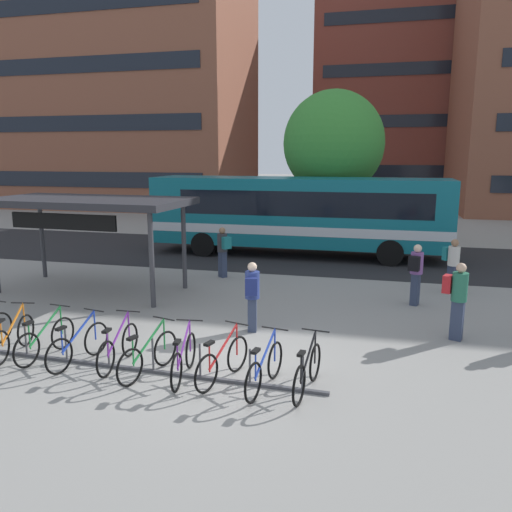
% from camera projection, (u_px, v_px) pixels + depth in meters
% --- Properties ---
extents(ground, '(200.00, 200.00, 0.00)m').
position_uv_depth(ground, '(226.00, 366.00, 9.94)').
color(ground, gray).
extents(bus_lane_asphalt, '(80.00, 7.20, 0.01)m').
position_uv_depth(bus_lane_asphalt, '(308.00, 256.00, 20.80)').
color(bus_lane_asphalt, '#232326').
rests_on(bus_lane_asphalt, ground).
extents(city_bus, '(12.04, 2.65, 3.20)m').
position_uv_depth(city_bus, '(296.00, 213.00, 20.56)').
color(city_bus, '#0F6070').
rests_on(city_bus, ground).
extents(bike_rack, '(7.72, 0.35, 0.70)m').
position_uv_depth(bike_rack, '(131.00, 365.00, 9.73)').
color(bike_rack, '#47474C').
rests_on(bike_rack, ground).
extents(parked_bicycle_orange_1, '(0.53, 1.70, 0.99)m').
position_uv_depth(parked_bicycle_orange_1, '(13.00, 337.00, 10.42)').
color(parked_bicycle_orange_1, black).
rests_on(parked_bicycle_orange_1, ground).
extents(parked_bicycle_green_2, '(0.52, 1.72, 0.99)m').
position_uv_depth(parked_bicycle_green_2, '(45.00, 340.00, 10.27)').
color(parked_bicycle_green_2, black).
rests_on(parked_bicycle_green_2, ground).
extents(parked_bicycle_blue_3, '(0.52, 1.70, 0.99)m').
position_uv_depth(parked_bicycle_blue_3, '(78.00, 346.00, 9.96)').
color(parked_bicycle_blue_3, black).
rests_on(parked_bicycle_blue_3, ground).
extents(parked_bicycle_purple_4, '(0.52, 1.72, 0.99)m').
position_uv_depth(parked_bicycle_purple_4, '(118.00, 348.00, 9.86)').
color(parked_bicycle_purple_4, black).
rests_on(parked_bicycle_purple_4, ground).
extents(parked_bicycle_green_5, '(0.61, 1.68, 0.99)m').
position_uv_depth(parked_bicycle_green_5, '(148.00, 356.00, 9.45)').
color(parked_bicycle_green_5, black).
rests_on(parked_bicycle_green_5, ground).
extents(parked_bicycle_purple_6, '(0.52, 1.72, 0.99)m').
position_uv_depth(parked_bicycle_purple_6, '(184.00, 359.00, 9.30)').
color(parked_bicycle_purple_6, black).
rests_on(parked_bicycle_purple_6, ground).
extents(parked_bicycle_red_7, '(0.65, 1.67, 0.99)m').
position_uv_depth(parked_bicycle_red_7, '(223.00, 362.00, 9.18)').
color(parked_bicycle_red_7, black).
rests_on(parked_bicycle_red_7, ground).
extents(parked_bicycle_blue_8, '(0.52, 1.71, 0.99)m').
position_uv_depth(parked_bicycle_blue_8, '(265.00, 369.00, 8.86)').
color(parked_bicycle_blue_8, black).
rests_on(parked_bicycle_blue_8, ground).
extents(parked_bicycle_black_9, '(0.52, 1.71, 0.99)m').
position_uv_depth(parked_bicycle_black_9, '(307.00, 372.00, 8.76)').
color(parked_bicycle_black_9, black).
rests_on(parked_bicycle_black_9, ground).
extents(transit_shelter, '(6.14, 3.15, 2.84)m').
position_uv_depth(transit_shelter, '(87.00, 205.00, 14.92)').
color(transit_shelter, '#38383D').
rests_on(transit_shelter, ground).
extents(commuter_navy_pack_0, '(0.40, 0.57, 1.67)m').
position_uv_depth(commuter_navy_pack_0, '(252.00, 292.00, 11.68)').
color(commuter_navy_pack_0, '#2D3851').
rests_on(commuter_navy_pack_0, ground).
extents(commuter_teal_pack_1, '(0.56, 0.60, 1.65)m').
position_uv_depth(commuter_teal_pack_1, '(453.00, 262.00, 15.05)').
color(commuter_teal_pack_1, '#2D3851').
rests_on(commuter_teal_pack_1, ground).
extents(commuter_red_pack_3, '(0.60, 0.47, 1.78)m').
position_uv_depth(commuter_red_pack_3, '(457.00, 296.00, 11.16)').
color(commuter_red_pack_3, '#2D3851').
rests_on(commuter_red_pack_3, ground).
extents(commuter_black_pack_4, '(0.47, 0.59, 1.72)m').
position_uv_depth(commuter_black_pack_4, '(416.00, 270.00, 13.75)').
color(commuter_black_pack_4, '#2D3851').
rests_on(commuter_black_pack_4, ground).
extents(commuter_teal_pack_5, '(0.60, 0.57, 1.72)m').
position_uv_depth(commuter_teal_pack_5, '(223.00, 249.00, 16.94)').
color(commuter_teal_pack_5, '#2D3851').
rests_on(commuter_teal_pack_5, ground).
extents(street_tree_1, '(4.59, 4.59, 7.02)m').
position_uv_depth(street_tree_1, '(334.00, 143.00, 22.87)').
color(street_tree_1, brown).
rests_on(street_tree_1, ground).
extents(building_left_wing, '(18.85, 11.45, 19.71)m').
position_uv_depth(building_left_wing, '(127.00, 82.00, 40.02)').
color(building_left_wing, brown).
rests_on(building_left_wing, ground).
extents(building_centre_block, '(14.87, 12.64, 17.74)m').
position_uv_depth(building_centre_block, '(394.00, 107.00, 50.54)').
color(building_centre_block, brown).
rests_on(building_centre_block, ground).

